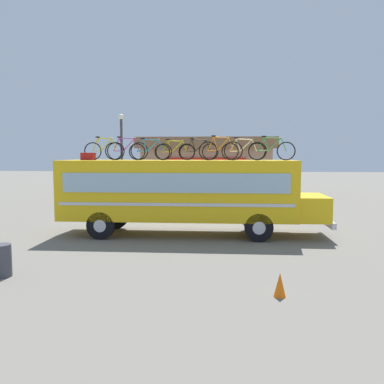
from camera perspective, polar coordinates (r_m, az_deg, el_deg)
name	(u,v)px	position (r m, az deg, el deg)	size (l,w,h in m)	color
ground_plane	(178,235)	(16.76, -1.94, -5.94)	(120.00, 120.00, 0.00)	slate
bus	(184,191)	(16.47, -1.09, 0.16)	(10.61, 2.57, 3.02)	yellow
luggage_bag_1	(88,156)	(17.47, -14.25, 4.83)	(0.51, 0.48, 0.30)	maroon
rooftop_bicycle_1	(104,150)	(17.24, -12.13, 5.71)	(1.69, 0.44, 0.97)	black
rooftop_bicycle_2	(126,150)	(17.13, -9.13, 5.77)	(1.80, 0.44, 0.97)	black
rooftop_bicycle_3	(150,151)	(16.81, -5.84, 5.74)	(1.78, 0.44, 0.91)	black
rooftop_bicycle_4	(175,151)	(16.88, -2.44, 5.71)	(1.68, 0.44, 0.87)	black
rooftop_bicycle_5	(198,151)	(16.80, 0.89, 5.76)	(1.65, 0.44, 0.91)	black
rooftop_bicycle_6	(221,150)	(16.11, 4.00, 5.86)	(1.73, 0.44, 0.98)	black
rooftop_bicycle_7	(243,151)	(16.70, 7.16, 5.75)	(1.77, 0.44, 0.93)	black
rooftop_bicycle_8	(272,150)	(16.10, 11.03, 5.75)	(1.81, 0.44, 0.95)	black
roadside_building	(208,166)	(33.21, 2.18, 3.63)	(10.21, 8.60, 4.49)	tan
trash_bin	(1,261)	(12.19, -25.08, -8.65)	(0.55, 0.55, 0.87)	#3F3F47
traffic_cone	(280,285)	(9.81, 12.14, -12.53)	(0.28, 0.28, 0.56)	orange
street_lamp	(122,155)	(23.77, -9.77, 5.16)	(0.31, 0.31, 5.53)	#38383D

